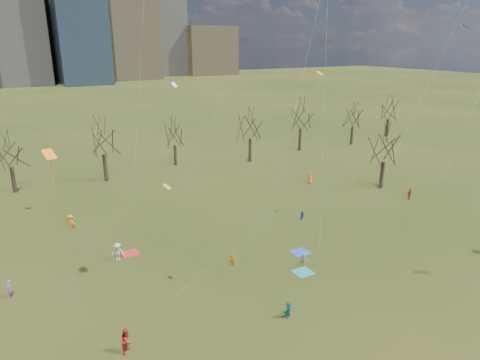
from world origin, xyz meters
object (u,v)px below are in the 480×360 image
blanket_navy (300,252)px  person_4 (233,259)px  blanket_teal (303,272)px  blanket_crimson (130,253)px  person_2 (127,340)px

blanket_navy → person_4: 7.12m
blanket_teal → blanket_navy: size_ratio=1.00×
blanket_navy → person_4: person_4 is taller
blanket_navy → person_4: size_ratio=1.14×
blanket_navy → blanket_crimson: 16.59m
blanket_navy → person_4: bearing=172.9°
blanket_teal → blanket_navy: bearing=57.3°
blanket_teal → person_2: size_ratio=0.91×
person_2 → person_4: (11.49, 6.61, -0.17)m
blanket_crimson → person_2: person_2 is taller
person_2 → blanket_teal: bearing=-47.7°
blanket_navy → person_2: bearing=-162.8°
person_2 → person_4: size_ratio=1.25×
blanket_navy → person_2: size_ratio=0.91×
blanket_teal → person_4: (-4.96, 4.09, 0.69)m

